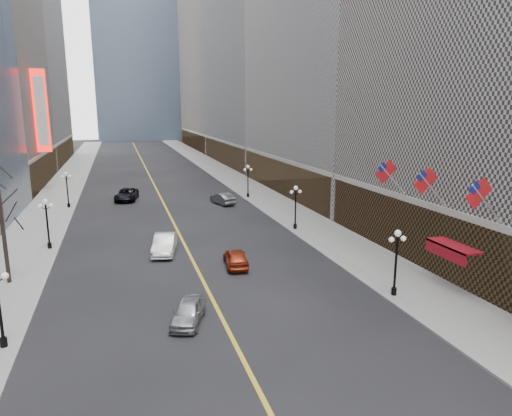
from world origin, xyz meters
TOP-DOWN VIEW (x-y plane):
  - sidewalk_east at (14.00, 70.00)m, footprint 6.00×230.00m
  - sidewalk_west at (-14.00, 70.00)m, footprint 6.00×230.00m
  - lane_line at (0.00, 80.00)m, footprint 0.25×200.00m
  - bldg_east_c at (29.88, 106.00)m, footprint 26.60×40.60m
  - bldg_east_d at (29.90, 149.00)m, footprint 26.60×46.60m
  - streetlamp_east_1 at (11.80, 30.00)m, footprint 1.26×0.44m
  - streetlamp_east_2 at (11.80, 48.00)m, footprint 1.26×0.44m
  - streetlamp_east_3 at (11.80, 66.00)m, footprint 1.26×0.44m
  - streetlamp_west_2 at (-11.80, 48.00)m, footprint 1.26×0.44m
  - streetlamp_west_3 at (-11.80, 66.00)m, footprint 1.26×0.44m
  - flag_3 at (15.31, 27.00)m, footprint 2.87×0.12m
  - flag_4 at (15.31, 32.00)m, footprint 2.87×0.12m
  - flag_5 at (15.31, 37.00)m, footprint 2.87×0.12m
  - awning_c at (16.11, 30.00)m, footprint 1.40×4.00m
  - theatre_marquee at (-15.88, 80.00)m, footprint 2.00×0.55m
  - car_nb_near at (-2.00, 30.26)m, footprint 2.93×4.30m
  - car_nb_mid at (-2.00, 44.06)m, footprint 2.78×5.31m
  - car_nb_far at (-4.65, 69.21)m, footprint 3.70×6.25m
  - car_sb_mid at (3.11, 38.97)m, footprint 2.20×4.44m
  - car_sb_far at (7.42, 62.94)m, footprint 2.75×4.85m

SIDE VIEW (x-z plane):
  - lane_line at x=0.00m, z-range 0.00..0.02m
  - sidewalk_east at x=14.00m, z-range 0.00..0.15m
  - sidewalk_west at x=-14.00m, z-range 0.00..0.15m
  - car_nb_near at x=-2.00m, z-range 0.00..1.36m
  - car_sb_mid at x=3.11m, z-range 0.00..1.45m
  - car_sb_far at x=7.42m, z-range 0.00..1.51m
  - car_nb_far at x=-4.65m, z-range 0.00..1.63m
  - car_nb_mid at x=-2.00m, z-range 0.00..1.67m
  - streetlamp_east_1 at x=11.80m, z-range 0.64..5.16m
  - streetlamp_east_2 at x=11.80m, z-range 0.64..5.16m
  - streetlamp_east_3 at x=11.80m, z-range 0.64..5.16m
  - streetlamp_west_2 at x=-11.80m, z-range 0.64..5.16m
  - streetlamp_west_3 at x=-11.80m, z-range 0.64..5.16m
  - awning_c at x=16.11m, z-range 2.62..3.54m
  - flag_3 at x=15.31m, z-range 5.85..8.72m
  - flag_4 at x=15.31m, z-range 5.85..8.72m
  - flag_5 at x=15.31m, z-range 5.85..8.72m
  - theatre_marquee at x=-15.88m, z-range 6.00..18.00m
  - bldg_east_c at x=29.88m, z-range -0.22..48.58m
  - bldg_east_d at x=29.90m, z-range -0.23..62.57m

